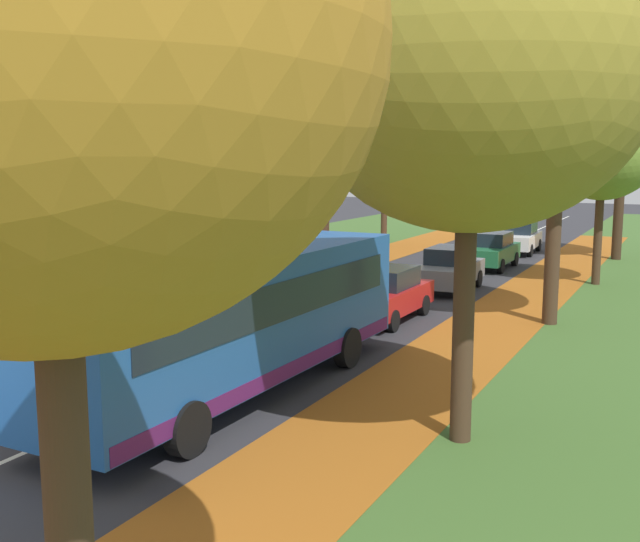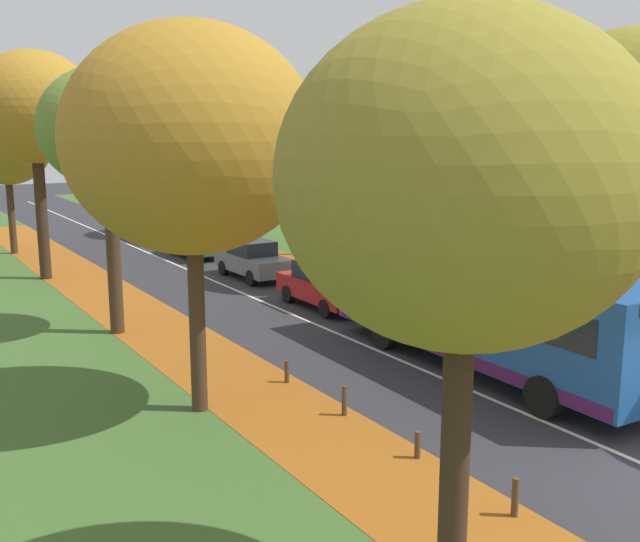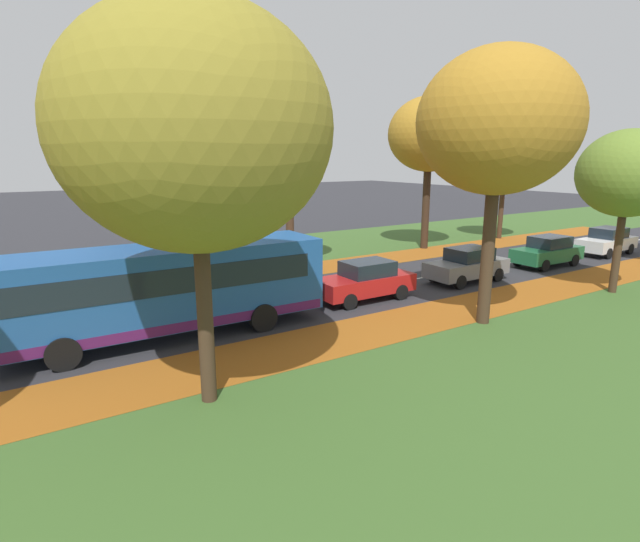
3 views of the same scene
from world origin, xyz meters
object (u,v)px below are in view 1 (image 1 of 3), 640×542
tree_right_distant (625,108)px  bollard_fourth (39,357)px  bollard_fifth (115,336)px  car_green_third_in_line (491,250)px  tree_left_mid (197,118)px  tree_right_far (603,154)px  tree_left_near (16,113)px  car_grey_following (449,269)px  bus (236,314)px  car_white_fourth_in_line (519,238)px  tree_right_mid (560,89)px  tree_right_nearest (43,46)px  tree_right_near (471,69)px  car_red_lead (385,294)px  tree_left_far (324,110)px  tree_left_distant (385,149)px

tree_right_distant → bollard_fourth: 29.45m
tree_right_distant → bollard_fifth: size_ratio=16.74×
car_green_third_in_line → tree_left_mid: bearing=-122.6°
tree_right_far → bollard_fourth: bearing=-118.0°
tree_left_near → tree_right_distant: (12.53, 24.80, 1.15)m
tree_left_near → car_grey_following: 15.88m
bus → car_white_fourth_in_line: (0.17, 26.38, -0.89)m
tree_right_mid → tree_right_far: 8.27m
tree_right_nearest → tree_right_mid: (0.22, 18.88, 1.18)m
car_grey_following → tree_right_near: bearing=-71.9°
car_red_lead → car_white_fourth_in_line: (0.09, 18.29, 0.00)m
tree_right_far → car_white_fourth_in_line: 10.61m
tree_right_mid → bus: size_ratio=0.89×
car_green_third_in_line → bus: bearing=-90.6°
tree_left_far → car_white_fourth_in_line: size_ratio=2.21×
tree_left_near → car_red_lead: tree_left_near is taller
car_red_lead → car_white_fourth_in_line: same height
tree_right_far → car_grey_following: 7.49m
tree_left_near → tree_right_nearest: size_ratio=1.10×
tree_left_distant → tree_right_distant: size_ratio=0.75×
tree_left_distant → car_white_fourth_in_line: (7.44, 0.41, -4.59)m
bus → car_red_lead: bus is taller
tree_right_near → bollard_fifth: bearing=167.3°
tree_right_nearest → bollard_fourth: bearing=138.9°
tree_right_nearest → tree_right_mid: 18.92m
tree_left_far → tree_left_distant: size_ratio=1.28×
bollard_fourth → car_grey_following: size_ratio=0.17×
tree_left_distant → car_grey_following: 14.82m
tree_right_near → tree_right_mid: (-0.30, 10.32, 0.49)m
tree_left_distant → tree_right_nearest: size_ratio=0.94×
tree_left_near → tree_right_mid: size_ratio=0.92×
car_grey_following → tree_right_distant: bearing=68.6°
tree_left_distant → bus: size_ratio=0.71×
car_white_fourth_in_line → tree_right_distant: bearing=-3.8°
bollard_fourth → tree_right_distant: bearing=69.7°
tree_left_near → tree_right_mid: bearing=35.1°
tree_left_near → tree_left_far: size_ratio=0.91×
tree_left_distant → tree_right_far: size_ratio=1.06×
tree_right_near → bollard_fifth: (-9.98, 2.24, -6.09)m
tree_left_near → tree_right_near: size_ratio=0.94×
car_grey_following → bollard_fourth: bearing=-109.4°
tree_left_far → bollard_fourth: bearing=-83.2°
tree_left_near → tree_right_near: tree_right_near is taller
bollard_fifth → car_grey_following: 13.33m
bollard_fourth → car_grey_following: car_grey_following is taller
car_grey_following → car_green_third_in_line: bearing=90.1°
car_red_lead → tree_left_distant: bearing=112.3°
tree_right_distant → bollard_fourth: tree_right_distant is taller
tree_right_distant → car_white_fourth_in_line: size_ratio=2.30×
tree_left_mid → car_red_lead: tree_left_mid is taller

